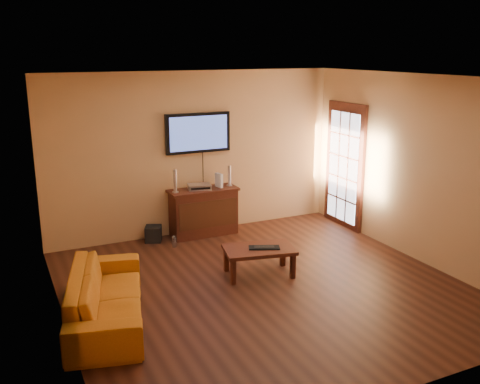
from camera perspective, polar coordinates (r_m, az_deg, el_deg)
ground_plane at (r=7.14m, az=2.62°, el=-10.10°), size 5.00×5.00×0.00m
room_walls at (r=7.15m, az=0.43°, el=4.20°), size 5.00×5.00×5.00m
french_door at (r=9.44m, az=11.09°, el=2.62°), size 0.07×1.02×2.22m
media_console at (r=8.95m, az=-3.90°, el=-2.12°), size 1.16×0.44×0.79m
television at (r=8.82m, az=-4.49°, el=6.31°), size 1.11×0.08×0.65m
coffee_table at (r=7.38m, az=2.05°, el=-6.38°), size 1.05×0.76×0.39m
sofa at (r=6.37m, az=-14.14°, el=-9.91°), size 1.05×2.09×0.79m
speaker_left at (r=8.62m, az=-6.94°, el=1.06°), size 0.10×0.10×0.38m
speaker_right at (r=9.00m, az=-1.14°, el=1.66°), size 0.09×0.09×0.35m
av_receiver at (r=8.83m, az=-4.35°, el=0.58°), size 0.42×0.33×0.08m
game_console at (r=8.92m, az=-2.26°, el=1.26°), size 0.08×0.18×0.23m
subwoofer at (r=8.81m, az=-9.23°, el=-4.42°), size 0.33×0.33×0.25m
bottle at (r=8.53m, az=-7.04°, el=-5.27°), size 0.07×0.07×0.19m
keyboard at (r=7.35m, az=2.60°, el=-5.93°), size 0.45×0.31×0.03m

